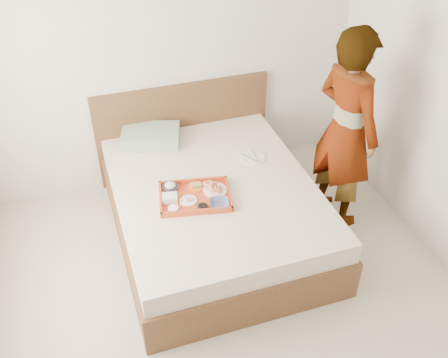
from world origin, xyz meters
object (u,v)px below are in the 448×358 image
at_px(bed, 215,210).
at_px(tray, 195,196).
at_px(person, 346,131).
at_px(dinner_plate, 252,158).

distance_m(bed, tray, 0.37).
bearing_deg(tray, person, 12.86).
distance_m(tray, person, 1.32).
bearing_deg(bed, tray, -148.20).
height_order(bed, dinner_plate, dinner_plate).
bearing_deg(bed, dinner_plate, 30.62).
height_order(tray, person, person).
relative_size(bed, person, 1.15).
relative_size(dinner_plate, person, 0.12).
bearing_deg(dinner_plate, person, -26.12).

